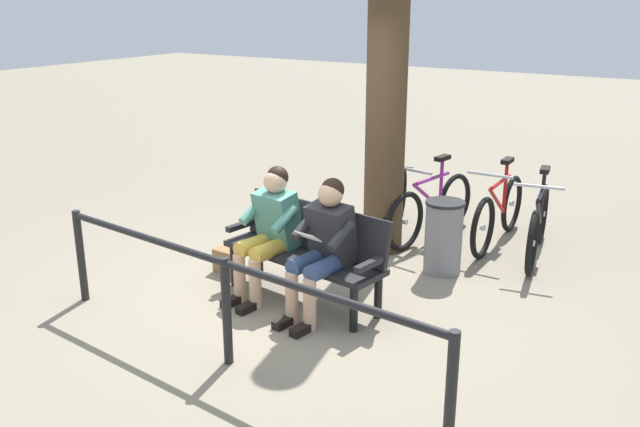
# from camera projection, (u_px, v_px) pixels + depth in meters

# --- Properties ---
(ground_plane) EXTENTS (40.00, 40.00, 0.00)m
(ground_plane) POSITION_uv_depth(u_px,v_px,m) (278.00, 304.00, 6.17)
(ground_plane) COLOR gray
(bench) EXTENTS (1.65, 0.71, 0.87)m
(bench) POSITION_uv_depth(u_px,v_px,m) (308.00, 246.00, 6.15)
(bench) COLOR black
(bench) RESTS_ON ground
(person_reading) EXTENTS (0.53, 0.80, 1.20)m
(person_reading) POSITION_uv_depth(u_px,v_px,m) (324.00, 242.00, 5.78)
(person_reading) COLOR #262628
(person_reading) RESTS_ON ground
(person_companion) EXTENTS (0.53, 0.80, 1.20)m
(person_companion) POSITION_uv_depth(u_px,v_px,m) (270.00, 226.00, 6.18)
(person_companion) COLOR #4C8C7A
(person_companion) RESTS_ON ground
(handbag) EXTENTS (0.31, 0.16, 0.24)m
(handbag) POSITION_uv_depth(u_px,v_px,m) (228.00, 262.00, 6.83)
(handbag) COLOR olive
(handbag) RESTS_ON ground
(tree_trunk) EXTENTS (0.42, 0.42, 4.19)m
(tree_trunk) POSITION_uv_depth(u_px,v_px,m) (388.00, 53.00, 6.88)
(tree_trunk) COLOR #4C3823
(tree_trunk) RESTS_ON ground
(litter_bin) EXTENTS (0.39, 0.39, 0.74)m
(litter_bin) POSITION_uv_depth(u_px,v_px,m) (443.00, 237.00, 6.78)
(litter_bin) COLOR slate
(litter_bin) RESTS_ON ground
(bicycle_silver) EXTENTS (0.48, 1.67, 0.94)m
(bicycle_silver) POSITION_uv_depth(u_px,v_px,m) (538.00, 225.00, 7.17)
(bicycle_silver) COLOR black
(bicycle_silver) RESTS_ON ground
(bicycle_red) EXTENTS (0.48, 1.68, 0.94)m
(bicycle_red) POSITION_uv_depth(u_px,v_px,m) (498.00, 212.00, 7.57)
(bicycle_red) COLOR black
(bicycle_red) RESTS_ON ground
(bicycle_orange) EXTENTS (0.48, 1.67, 0.94)m
(bicycle_orange) POSITION_uv_depth(u_px,v_px,m) (431.00, 208.00, 7.72)
(bicycle_orange) COLOR black
(bicycle_orange) RESTS_ON ground
(bicycle_black) EXTENTS (0.64, 1.62, 0.94)m
(bicycle_black) POSITION_uv_depth(u_px,v_px,m) (395.00, 202.00, 7.97)
(bicycle_black) COLOR black
(bicycle_black) RESTS_ON ground
(railing_fence) EXTENTS (3.73, 0.43, 0.85)m
(railing_fence) POSITION_uv_depth(u_px,v_px,m) (226.00, 289.00, 5.01)
(railing_fence) COLOR black
(railing_fence) RESTS_ON ground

